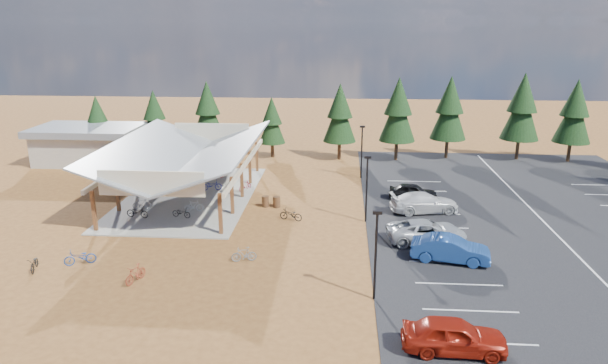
# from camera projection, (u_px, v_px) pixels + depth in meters

# --- Properties ---
(ground) EXTENTS (140.00, 140.00, 0.00)m
(ground) POSITION_uv_depth(u_px,v_px,m) (298.00, 229.00, 39.65)
(ground) COLOR brown
(ground) RESTS_ON ground
(asphalt_lot) EXTENTS (27.00, 44.00, 0.04)m
(asphalt_lot) POSITION_uv_depth(u_px,v_px,m) (543.00, 221.00, 41.26)
(asphalt_lot) COLOR black
(asphalt_lot) RESTS_ON ground
(concrete_pad) EXTENTS (10.60, 18.60, 0.10)m
(concrete_pad) POSITION_uv_depth(u_px,v_px,m) (190.00, 196.00, 47.01)
(concrete_pad) COLOR gray
(concrete_pad) RESTS_ON ground
(bike_pavilion) EXTENTS (11.65, 19.40, 4.97)m
(bike_pavilion) POSITION_uv_depth(u_px,v_px,m) (187.00, 154.00, 45.93)
(bike_pavilion) COLOR #553518
(bike_pavilion) RESTS_ON concrete_pad
(outbuilding) EXTENTS (11.00, 7.00, 3.90)m
(outbuilding) POSITION_uv_depth(u_px,v_px,m) (88.00, 144.00, 57.90)
(outbuilding) COLOR #ADA593
(outbuilding) RESTS_ON ground
(lamp_post_0) EXTENTS (0.50, 0.25, 5.14)m
(lamp_post_0) POSITION_uv_depth(u_px,v_px,m) (376.00, 249.00, 28.90)
(lamp_post_0) COLOR black
(lamp_post_0) RESTS_ON ground
(lamp_post_1) EXTENTS (0.50, 0.25, 5.14)m
(lamp_post_1) POSITION_uv_depth(u_px,v_px,m) (367.00, 184.00, 40.37)
(lamp_post_1) COLOR black
(lamp_post_1) RESTS_ON ground
(lamp_post_2) EXTENTS (0.50, 0.25, 5.14)m
(lamp_post_2) POSITION_uv_depth(u_px,v_px,m) (362.00, 148.00, 51.85)
(lamp_post_2) COLOR black
(lamp_post_2) RESTS_ON ground
(trash_bin_0) EXTENTS (0.60, 0.60, 0.90)m
(trash_bin_0) POSITION_uv_depth(u_px,v_px,m) (265.00, 201.00, 44.38)
(trash_bin_0) COLOR #4D311B
(trash_bin_0) RESTS_ON ground
(trash_bin_1) EXTENTS (0.60, 0.60, 0.90)m
(trash_bin_1) POSITION_uv_depth(u_px,v_px,m) (277.00, 202.00, 44.26)
(trash_bin_1) COLOR #4D311B
(trash_bin_1) RESTS_ON ground
(pine_0) EXTENTS (2.91, 2.91, 6.79)m
(pine_0) POSITION_uv_depth(u_px,v_px,m) (97.00, 119.00, 60.35)
(pine_0) COLOR #382314
(pine_0) RESTS_ON ground
(pine_1) EXTENTS (3.16, 3.16, 7.35)m
(pine_1) POSITION_uv_depth(u_px,v_px,m) (154.00, 116.00, 60.50)
(pine_1) COLOR #382314
(pine_1) RESTS_ON ground
(pine_2) EXTENTS (3.58, 3.58, 8.34)m
(pine_2) POSITION_uv_depth(u_px,v_px,m) (208.00, 110.00, 60.40)
(pine_2) COLOR #382314
(pine_2) RESTS_ON ground
(pine_3) EXTENTS (2.89, 2.89, 6.73)m
(pine_3) POSITION_uv_depth(u_px,v_px,m) (272.00, 121.00, 59.56)
(pine_3) COLOR #382314
(pine_3) RESTS_ON ground
(pine_4) EXTENTS (3.57, 3.57, 8.33)m
(pine_4) POSITION_uv_depth(u_px,v_px,m) (340.00, 113.00, 58.37)
(pine_4) COLOR #382314
(pine_4) RESTS_ON ground
(pine_5) EXTENTS (3.88, 3.88, 9.05)m
(pine_5) POSITION_uv_depth(u_px,v_px,m) (398.00, 110.00, 57.79)
(pine_5) COLOR #382314
(pine_5) RESTS_ON ground
(pine_6) EXTENTS (3.89, 3.89, 9.07)m
(pine_6) POSITION_uv_depth(u_px,v_px,m) (450.00, 108.00, 58.72)
(pine_6) COLOR #382314
(pine_6) RESTS_ON ground
(pine_7) EXTENTS (4.07, 4.07, 9.48)m
(pine_7) POSITION_uv_depth(u_px,v_px,m) (522.00, 107.00, 58.02)
(pine_7) COLOR #382314
(pine_7) RESTS_ON ground
(pine_8) EXTENTS (3.83, 3.83, 8.92)m
(pine_8) POSITION_uv_depth(u_px,v_px,m) (575.00, 112.00, 57.19)
(pine_8) COLOR #382314
(pine_8) RESTS_ON ground
(bike_0) EXTENTS (1.88, 0.94, 0.95)m
(bike_0) POSITION_uv_depth(u_px,v_px,m) (137.00, 212.00, 41.63)
(bike_0) COLOR black
(bike_0) RESTS_ON concrete_pad
(bike_1) EXTENTS (1.54, 0.61, 0.90)m
(bike_1) POSITION_uv_depth(u_px,v_px,m) (142.00, 204.00, 43.51)
(bike_1) COLOR #929499
(bike_1) RESTS_ON concrete_pad
(bike_2) EXTENTS (1.86, 1.13, 0.92)m
(bike_2) POSITION_uv_depth(u_px,v_px,m) (180.00, 187.00, 47.79)
(bike_2) COLOR navy
(bike_2) RESTS_ON concrete_pad
(bike_3) EXTENTS (1.76, 1.03, 1.02)m
(bike_3) POSITION_uv_depth(u_px,v_px,m) (196.00, 173.00, 52.27)
(bike_3) COLOR maroon
(bike_3) RESTS_ON concrete_pad
(bike_4) EXTENTS (1.63, 0.90, 0.81)m
(bike_4) POSITION_uv_depth(u_px,v_px,m) (181.00, 213.00, 41.66)
(bike_4) COLOR black
(bike_4) RESTS_ON concrete_pad
(bike_5) EXTENTS (1.59, 0.90, 0.92)m
(bike_5) POSITION_uv_depth(u_px,v_px,m) (194.00, 206.00, 42.93)
(bike_5) COLOR #95999E
(bike_5) RESTS_ON concrete_pad
(bike_6) EXTENTS (1.91, 0.99, 0.96)m
(bike_6) POSITION_uv_depth(u_px,v_px,m) (211.00, 185.00, 48.32)
(bike_6) COLOR navy
(bike_6) RESTS_ON concrete_pad
(bike_7) EXTENTS (1.80, 0.56, 1.07)m
(bike_7) POSITION_uv_depth(u_px,v_px,m) (215.00, 172.00, 52.20)
(bike_7) COLOR maroon
(bike_7) RESTS_ON concrete_pad
(bike_8) EXTENTS (1.10, 1.80, 0.89)m
(bike_8) POSITION_uv_depth(u_px,v_px,m) (34.00, 264.00, 33.02)
(bike_8) COLOR black
(bike_8) RESTS_ON ground
(bike_10) EXTENTS (2.01, 1.41, 1.00)m
(bike_10) POSITION_uv_depth(u_px,v_px,m) (80.00, 257.00, 33.80)
(bike_10) COLOR #204391
(bike_10) RESTS_ON ground
(bike_11) EXTENTS (1.03, 1.82, 1.05)m
(bike_11) POSITION_uv_depth(u_px,v_px,m) (136.00, 274.00, 31.54)
(bike_11) COLOR #973921
(bike_11) RESTS_ON ground
(bike_13) EXTENTS (1.67, 0.82, 0.96)m
(bike_13) POSITION_uv_depth(u_px,v_px,m) (244.00, 254.00, 34.25)
(bike_13) COLOR gray
(bike_13) RESTS_ON ground
(bike_15) EXTENTS (1.22, 1.58, 0.95)m
(bike_15) POSITION_uv_depth(u_px,v_px,m) (245.00, 186.00, 48.51)
(bike_15) COLOR maroon
(bike_15) RESTS_ON ground
(bike_16) EXTENTS (1.90, 1.12, 0.95)m
(bike_16) POSITION_uv_depth(u_px,v_px,m) (291.00, 215.00, 41.32)
(bike_16) COLOR black
(bike_16) RESTS_ON ground
(car_0) EXTENTS (4.82, 2.07, 1.62)m
(car_0) POSITION_uv_depth(u_px,v_px,m) (454.00, 335.00, 24.76)
(car_0) COLOR maroon
(car_0) RESTS_ON asphalt_lot
(car_1) EXTENTS (5.13, 2.65, 1.61)m
(car_1) POSITION_uv_depth(u_px,v_px,m) (450.00, 249.00, 34.14)
(car_1) COLOR navy
(car_1) RESTS_ON asphalt_lot
(car_2) EXTENTS (5.71, 3.18, 1.51)m
(car_2) POSITION_uv_depth(u_px,v_px,m) (426.00, 231.00, 37.15)
(car_2) COLOR #A4A8AD
(car_2) RESTS_ON asphalt_lot
(car_3) EXTENTS (5.72, 3.17, 1.57)m
(car_3) POSITION_uv_depth(u_px,v_px,m) (424.00, 203.00, 42.96)
(car_3) COLOR silver
(car_3) RESTS_ON asphalt_lot
(car_4) EXTENTS (4.16, 1.99, 1.37)m
(car_4) POSITION_uv_depth(u_px,v_px,m) (413.00, 192.00, 46.04)
(car_4) COLOR black
(car_4) RESTS_ON asphalt_lot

